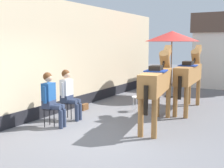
{
  "coord_description": "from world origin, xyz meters",
  "views": [
    {
      "loc": [
        3.32,
        -5.35,
        2.1
      ],
      "look_at": [
        -0.4,
        1.2,
        1.05
      ],
      "focal_mm": 46.62,
      "sensor_mm": 36.0,
      "label": 1
    }
  ],
  "objects_px": {
    "spare_stool_white": "(137,98)",
    "satchel_bag": "(85,107)",
    "seated_visitor_near": "(51,97)",
    "saddled_horse_near": "(158,81)",
    "saddled_horse_far": "(189,74)",
    "cafe_parasol": "(172,37)",
    "seated_visitor_far": "(68,92)"
  },
  "relations": [
    {
      "from": "spare_stool_white",
      "to": "seated_visitor_near",
      "type": "bearing_deg",
      "value": -113.77
    },
    {
      "from": "saddled_horse_far",
      "to": "cafe_parasol",
      "type": "distance_m",
      "value": 2.57
    },
    {
      "from": "seated_visitor_near",
      "to": "satchel_bag",
      "type": "height_order",
      "value": "seated_visitor_near"
    },
    {
      "from": "seated_visitor_far",
      "to": "satchel_bag",
      "type": "relative_size",
      "value": 4.96
    },
    {
      "from": "saddled_horse_far",
      "to": "cafe_parasol",
      "type": "xyz_separation_m",
      "value": [
        -1.22,
        1.91,
        1.2
      ]
    },
    {
      "from": "seated_visitor_near",
      "to": "saddled_horse_near",
      "type": "height_order",
      "value": "saddled_horse_near"
    },
    {
      "from": "seated_visitor_near",
      "to": "cafe_parasol",
      "type": "distance_m",
      "value": 5.89
    },
    {
      "from": "saddled_horse_far",
      "to": "satchel_bag",
      "type": "relative_size",
      "value": 10.71
    },
    {
      "from": "seated_visitor_far",
      "to": "saddled_horse_near",
      "type": "height_order",
      "value": "saddled_horse_near"
    },
    {
      "from": "saddled_horse_near",
      "to": "satchel_bag",
      "type": "height_order",
      "value": "saddled_horse_near"
    },
    {
      "from": "spare_stool_white",
      "to": "satchel_bag",
      "type": "height_order",
      "value": "spare_stool_white"
    },
    {
      "from": "seated_visitor_near",
      "to": "spare_stool_white",
      "type": "distance_m",
      "value": 2.91
    },
    {
      "from": "seated_visitor_far",
      "to": "saddled_horse_near",
      "type": "relative_size",
      "value": 0.47
    },
    {
      "from": "seated_visitor_near",
      "to": "seated_visitor_far",
      "type": "height_order",
      "value": "same"
    },
    {
      "from": "spare_stool_white",
      "to": "cafe_parasol",
      "type": "bearing_deg",
      "value": 87.2
    },
    {
      "from": "seated_visitor_near",
      "to": "seated_visitor_far",
      "type": "xyz_separation_m",
      "value": [
        -0.07,
        0.8,
        0.0
      ]
    },
    {
      "from": "satchel_bag",
      "to": "saddled_horse_near",
      "type": "bearing_deg",
      "value": -98.65
    },
    {
      "from": "seated_visitor_near",
      "to": "saddled_horse_far",
      "type": "distance_m",
      "value": 4.42
    },
    {
      "from": "saddled_horse_far",
      "to": "satchel_bag",
      "type": "xyz_separation_m",
      "value": [
        -2.85,
        -1.67,
        -1.06
      ]
    },
    {
      "from": "saddled_horse_near",
      "to": "cafe_parasol",
      "type": "distance_m",
      "value": 4.34
    },
    {
      "from": "spare_stool_white",
      "to": "satchel_bag",
      "type": "distance_m",
      "value": 1.68
    },
    {
      "from": "seated_visitor_near",
      "to": "saddled_horse_near",
      "type": "distance_m",
      "value": 2.74
    },
    {
      "from": "cafe_parasol",
      "to": "spare_stool_white",
      "type": "height_order",
      "value": "cafe_parasol"
    },
    {
      "from": "seated_visitor_near",
      "to": "cafe_parasol",
      "type": "relative_size",
      "value": 0.54
    },
    {
      "from": "spare_stool_white",
      "to": "satchel_bag",
      "type": "xyz_separation_m",
      "value": [
        -1.5,
        -0.71,
        -0.3
      ]
    },
    {
      "from": "seated_visitor_near",
      "to": "cafe_parasol",
      "type": "xyz_separation_m",
      "value": [
        1.3,
        5.52,
        1.59
      ]
    },
    {
      "from": "saddled_horse_far",
      "to": "seated_visitor_far",
      "type": "bearing_deg",
      "value": -132.59
    },
    {
      "from": "cafe_parasol",
      "to": "seated_visitor_far",
      "type": "bearing_deg",
      "value": -106.17
    },
    {
      "from": "spare_stool_white",
      "to": "saddled_horse_far",
      "type": "bearing_deg",
      "value": 35.48
    },
    {
      "from": "seated_visitor_far",
      "to": "satchel_bag",
      "type": "distance_m",
      "value": 1.35
    },
    {
      "from": "satchel_bag",
      "to": "seated_visitor_near",
      "type": "bearing_deg",
      "value": -168.64
    },
    {
      "from": "saddled_horse_near",
      "to": "spare_stool_white",
      "type": "relative_size",
      "value": 6.47
    }
  ]
}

